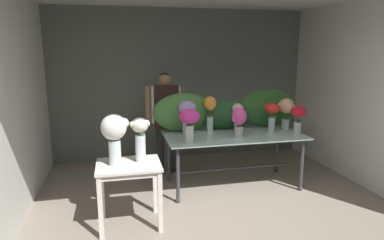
{
  "coord_description": "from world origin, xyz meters",
  "views": [
    {
      "loc": [
        -1.2,
        -2.7,
        2.01
      ],
      "look_at": [
        -0.27,
        1.37,
        1.13
      ],
      "focal_mm": 31.51,
      "sensor_mm": 36.0,
      "label": 1
    }
  ],
  "objects_px": {
    "display_table_glass": "(233,142)",
    "vase_blush_hydrangea": "(238,114)",
    "vase_lilac_tulips": "(187,113)",
    "vase_cream_lisianthus_tall": "(140,136)",
    "vase_fuchsia_carnations": "(239,120)",
    "vase_crimson_lilies": "(298,116)",
    "vase_sunset_freesia": "(210,110)",
    "vase_magenta_dahlias": "(190,121)",
    "vase_peach_roses": "(286,109)",
    "vase_white_roses_tall": "(114,133)",
    "vase_scarlet_stock": "(272,113)",
    "side_table_white": "(129,173)",
    "florist": "(166,112)"
  },
  "relations": [
    {
      "from": "vase_peach_roses",
      "to": "vase_fuchsia_carnations",
      "type": "relative_size",
      "value": 1.14
    },
    {
      "from": "vase_peach_roses",
      "to": "vase_sunset_freesia",
      "type": "distance_m",
      "value": 1.19
    },
    {
      "from": "display_table_glass",
      "to": "vase_peach_roses",
      "type": "distance_m",
      "value": 0.99
    },
    {
      "from": "florist",
      "to": "side_table_white",
      "type": "bearing_deg",
      "value": -112.89
    },
    {
      "from": "vase_magenta_dahlias",
      "to": "vase_cream_lisianthus_tall",
      "type": "bearing_deg",
      "value": -144.98
    },
    {
      "from": "display_table_glass",
      "to": "vase_magenta_dahlias",
      "type": "relative_size",
      "value": 4.48
    },
    {
      "from": "vase_cream_lisianthus_tall",
      "to": "side_table_white",
      "type": "bearing_deg",
      "value": -159.12
    },
    {
      "from": "vase_magenta_dahlias",
      "to": "vase_cream_lisianthus_tall",
      "type": "xyz_separation_m",
      "value": [
        -0.68,
        -0.48,
        -0.05
      ]
    },
    {
      "from": "vase_blush_hydrangea",
      "to": "vase_fuchsia_carnations",
      "type": "bearing_deg",
      "value": -107.44
    },
    {
      "from": "vase_peach_roses",
      "to": "vase_fuchsia_carnations",
      "type": "xyz_separation_m",
      "value": [
        -0.88,
        -0.29,
        -0.07
      ]
    },
    {
      "from": "vase_white_roses_tall",
      "to": "vase_crimson_lilies",
      "type": "bearing_deg",
      "value": 12.8
    },
    {
      "from": "vase_magenta_dahlias",
      "to": "vase_blush_hydrangea",
      "type": "bearing_deg",
      "value": 28.62
    },
    {
      "from": "florist",
      "to": "vase_fuchsia_carnations",
      "type": "height_order",
      "value": "florist"
    },
    {
      "from": "vase_fuchsia_carnations",
      "to": "vase_cream_lisianthus_tall",
      "type": "height_order",
      "value": "vase_cream_lisianthus_tall"
    },
    {
      "from": "vase_magenta_dahlias",
      "to": "vase_sunset_freesia",
      "type": "height_order",
      "value": "vase_sunset_freesia"
    },
    {
      "from": "vase_scarlet_stock",
      "to": "vase_lilac_tulips",
      "type": "bearing_deg",
      "value": 173.69
    },
    {
      "from": "vase_sunset_freesia",
      "to": "display_table_glass",
      "type": "bearing_deg",
      "value": -31.46
    },
    {
      "from": "vase_blush_hydrangea",
      "to": "vase_white_roses_tall",
      "type": "height_order",
      "value": "vase_white_roses_tall"
    },
    {
      "from": "vase_peach_roses",
      "to": "vase_white_roses_tall",
      "type": "bearing_deg",
      "value": -159.96
    },
    {
      "from": "vase_sunset_freesia",
      "to": "side_table_white",
      "type": "bearing_deg",
      "value": -140.85
    },
    {
      "from": "vase_magenta_dahlias",
      "to": "vase_fuchsia_carnations",
      "type": "distance_m",
      "value": 0.74
    },
    {
      "from": "vase_fuchsia_carnations",
      "to": "vase_lilac_tulips",
      "type": "bearing_deg",
      "value": 155.06
    },
    {
      "from": "side_table_white",
      "to": "vase_crimson_lilies",
      "type": "height_order",
      "value": "vase_crimson_lilies"
    },
    {
      "from": "display_table_glass",
      "to": "vase_blush_hydrangea",
      "type": "relative_size",
      "value": 4.7
    },
    {
      "from": "side_table_white",
      "to": "florist",
      "type": "bearing_deg",
      "value": 67.11
    },
    {
      "from": "vase_peach_roses",
      "to": "vase_blush_hydrangea",
      "type": "height_order",
      "value": "vase_peach_roses"
    },
    {
      "from": "vase_sunset_freesia",
      "to": "vase_scarlet_stock",
      "type": "relative_size",
      "value": 1.23
    },
    {
      "from": "vase_cream_lisianthus_tall",
      "to": "vase_blush_hydrangea",
      "type": "bearing_deg",
      "value": 31.59
    },
    {
      "from": "vase_scarlet_stock",
      "to": "vase_blush_hydrangea",
      "type": "relative_size",
      "value": 1.04
    },
    {
      "from": "vase_cream_lisianthus_tall",
      "to": "vase_magenta_dahlias",
      "type": "bearing_deg",
      "value": 35.02
    },
    {
      "from": "vase_cream_lisianthus_tall",
      "to": "vase_fuchsia_carnations",
      "type": "bearing_deg",
      "value": 22.85
    },
    {
      "from": "florist",
      "to": "vase_blush_hydrangea",
      "type": "bearing_deg",
      "value": -29.69
    },
    {
      "from": "vase_crimson_lilies",
      "to": "vase_fuchsia_carnations",
      "type": "height_order",
      "value": "vase_crimson_lilies"
    },
    {
      "from": "florist",
      "to": "vase_cream_lisianthus_tall",
      "type": "bearing_deg",
      "value": -108.84
    },
    {
      "from": "vase_blush_hydrangea",
      "to": "vase_sunset_freesia",
      "type": "bearing_deg",
      "value": 176.91
    },
    {
      "from": "vase_lilac_tulips",
      "to": "vase_cream_lisianthus_tall",
      "type": "distance_m",
      "value": 1.17
    },
    {
      "from": "vase_lilac_tulips",
      "to": "vase_cream_lisianthus_tall",
      "type": "xyz_separation_m",
      "value": [
        -0.74,
        -0.91,
        -0.07
      ]
    },
    {
      "from": "side_table_white",
      "to": "florist",
      "type": "relative_size",
      "value": 0.45
    },
    {
      "from": "vase_sunset_freesia",
      "to": "vase_cream_lisianthus_tall",
      "type": "distance_m",
      "value": 1.46
    },
    {
      "from": "vase_peach_roses",
      "to": "vase_crimson_lilies",
      "type": "bearing_deg",
      "value": -89.99
    },
    {
      "from": "side_table_white",
      "to": "vase_cream_lisianthus_tall",
      "type": "xyz_separation_m",
      "value": [
        0.15,
        0.06,
        0.4
      ]
    },
    {
      "from": "vase_magenta_dahlias",
      "to": "vase_white_roses_tall",
      "type": "height_order",
      "value": "vase_white_roses_tall"
    },
    {
      "from": "vase_lilac_tulips",
      "to": "vase_blush_hydrangea",
      "type": "xyz_separation_m",
      "value": [
        0.78,
        0.03,
        -0.05
      ]
    },
    {
      "from": "side_table_white",
      "to": "vase_scarlet_stock",
      "type": "bearing_deg",
      "value": 21.05
    },
    {
      "from": "vase_lilac_tulips",
      "to": "vase_cream_lisianthus_tall",
      "type": "relative_size",
      "value": 0.97
    },
    {
      "from": "display_table_glass",
      "to": "florist",
      "type": "height_order",
      "value": "florist"
    },
    {
      "from": "vase_peach_roses",
      "to": "vase_scarlet_stock",
      "type": "xyz_separation_m",
      "value": [
        -0.29,
        -0.12,
        -0.02
      ]
    },
    {
      "from": "florist",
      "to": "vase_blush_hydrangea",
      "type": "distance_m",
      "value": 1.16
    },
    {
      "from": "vase_crimson_lilies",
      "to": "vase_cream_lisianthus_tall",
      "type": "xyz_separation_m",
      "value": [
        -2.29,
        -0.53,
        -0.03
      ]
    },
    {
      "from": "vase_fuchsia_carnations",
      "to": "florist",
      "type": "bearing_deg",
      "value": 134.57
    }
  ]
}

